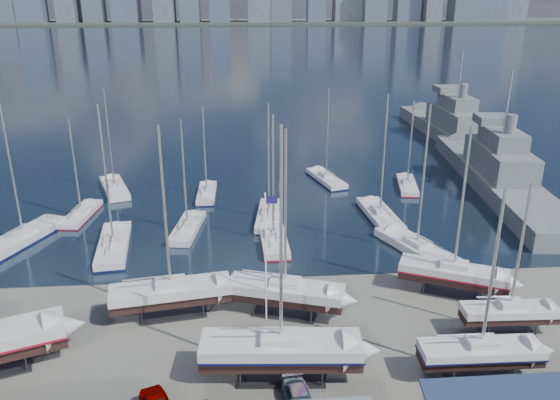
{
  "coord_description": "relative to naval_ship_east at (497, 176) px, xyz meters",
  "views": [
    {
      "loc": [
        -0.89,
        -46.56,
        25.32
      ],
      "look_at": [
        3.5,
        8.0,
        5.04
      ],
      "focal_mm": 35.0,
      "sensor_mm": 36.0,
      "label": 1
    }
  ],
  "objects": [
    {
      "name": "ground",
      "position": [
        -35.68,
        -34.29,
        -1.66
      ],
      "size": [
        1400.0,
        1400.0,
        0.0
      ],
      "primitive_type": "plane",
      "color": "#605E59",
      "rests_on": "ground"
    },
    {
      "name": "sailboat_moored_5",
      "position": [
        -40.91,
        -0.44,
        -1.36
      ],
      "size": [
        2.51,
        8.54,
        12.72
      ],
      "rotation": [
        0.0,
        0.0,
        1.56
      ],
      "color": "black",
      "rests_on": "water"
    },
    {
      "name": "sailboat_cradle_5",
      "position": [
        -19.92,
        -39.89,
        0.31
      ],
      "size": [
        8.7,
        2.61,
        14.14
      ],
      "rotation": [
        0.0,
        0.0,
        -0.02
      ],
      "color": "#2D2D33",
      "rests_on": "ground"
    },
    {
      "name": "sailboat_cradle_2",
      "position": [
        -42.47,
        -29.98,
        0.43
      ],
      "size": [
        10.39,
        4.38,
        16.41
      ],
      "rotation": [
        0.0,
        0.0,
        0.16
      ],
      "color": "#2D2D33",
      "rests_on": "ground"
    },
    {
      "name": "naval_ship_east",
      "position": [
        0.0,
        0.0,
        0.0
      ],
      "size": [
        11.76,
        44.03,
        17.92
      ],
      "rotation": [
        0.0,
        0.0,
        1.46
      ],
      "color": "#585C61",
      "rests_on": "water"
    },
    {
      "name": "sailboat_cradle_7",
      "position": [
        -15.34,
        -34.9,
        0.25
      ],
      "size": [
        7.67,
        2.4,
        12.68
      ],
      "rotation": [
        0.0,
        0.0,
        -0.04
      ],
      "color": "#2D2D33",
      "rests_on": "ground"
    },
    {
      "name": "sailboat_moored_7",
      "position": [
        -32.96,
        -9.39,
        -1.34
      ],
      "size": [
        3.97,
        10.1,
        14.85
      ],
      "rotation": [
        0.0,
        0.0,
        1.44
      ],
      "color": "black",
      "rests_on": "water"
    },
    {
      "name": "flagpole",
      "position": [
        -34.47,
        -31.45,
        4.79
      ],
      "size": [
        1.0,
        0.12,
        11.29
      ],
      "color": "white",
      "rests_on": "ground"
    },
    {
      "name": "sailboat_moored_6",
      "position": [
        -32.89,
        -16.08,
        -1.36
      ],
      "size": [
        2.98,
        10.03,
        14.91
      ],
      "rotation": [
        0.0,
        0.0,
        1.59
      ],
      "color": "black",
      "rests_on": "water"
    },
    {
      "name": "naval_ship_west",
      "position": [
        4.19,
        27.03,
        -0.0
      ],
      "size": [
        7.75,
        44.78,
        18.02
      ],
      "rotation": [
        0.0,
        0.0,
        1.58
      ],
      "color": "#585C61",
      "rests_on": "water"
    },
    {
      "name": "sailboat_moored_9",
      "position": [
        -17.9,
        -19.8,
        -1.34
      ],
      "size": [
        7.08,
        11.24,
        16.48
      ],
      "rotation": [
        0.0,
        0.0,
        1.97
      ],
      "color": "black",
      "rests_on": "water"
    },
    {
      "name": "sailboat_cradle_6",
      "position": [
        -17.48,
        -28.53,
        0.38
      ],
      "size": [
        9.8,
        6.54,
        15.52
      ],
      "rotation": [
        0.0,
        0.0,
        -0.44
      ],
      "color": "#2D2D33",
      "rests_on": "ground"
    },
    {
      "name": "sailboat_moored_1",
      "position": [
        -55.93,
        -6.91,
        -1.36
      ],
      "size": [
        3.44,
        8.81,
        12.83
      ],
      "rotation": [
        0.0,
        0.0,
        1.45
      ],
      "color": "black",
      "rests_on": "water"
    },
    {
      "name": "far_shore",
      "position": [
        -35.68,
        535.71,
        -0.56
      ],
      "size": [
        1400.0,
        80.0,
        2.2
      ],
      "primitive_type": "cube",
      "color": "#2D332D",
      "rests_on": "ground"
    },
    {
      "name": "sailboat_moored_11",
      "position": [
        -12.69,
        0.74,
        -1.36
      ],
      "size": [
        4.08,
        8.98,
        12.97
      ],
      "rotation": [
        0.0,
        0.0,
        1.37
      ],
      "color": "black",
      "rests_on": "water"
    },
    {
      "name": "sailboat_cradle_3",
      "position": [
        -33.92,
        -38.81,
        0.52
      ],
      "size": [
        11.59,
        4.03,
        18.22
      ],
      "rotation": [
        0.0,
        0.0,
        -0.07
      ],
      "color": "#2D2D33",
      "rests_on": "ground"
    },
    {
      "name": "sailboat_moored_0",
      "position": [
        -60.43,
        -13.73,
        -1.35
      ],
      "size": [
        7.16,
        11.57,
        16.77
      ],
      "rotation": [
        0.0,
        0.0,
        1.18
      ],
      "color": "black",
      "rests_on": "water"
    },
    {
      "name": "sailboat_moored_4",
      "position": [
        -42.58,
        -12.4,
        -1.34
      ],
      "size": [
        3.89,
        9.39,
        13.75
      ],
      "rotation": [
        0.0,
        0.0,
        1.42
      ],
      "color": "black",
      "rests_on": "water"
    },
    {
      "name": "sailboat_cradle_4",
      "position": [
        -32.89,
        -30.59,
        0.42
      ],
      "size": [
        10.22,
        5.72,
        16.07
      ],
      "rotation": [
        0.0,
        0.0,
        -0.32
      ],
      "color": "#2D2D33",
      "rests_on": "ground"
    },
    {
      "name": "sailboat_moored_2",
      "position": [
        -53.81,
        2.56,
        -1.34
      ],
      "size": [
        5.98,
        10.31,
        15.03
      ],
      "rotation": [
        0.0,
        0.0,
        1.91
      ],
      "color": "black",
      "rests_on": "water"
    },
    {
      "name": "sailboat_moored_10",
      "position": [
        -19.47,
        -10.34,
        -1.36
      ],
      "size": [
        3.71,
        10.83,
        15.92
      ],
      "rotation": [
        0.0,
        0.0,
        1.64
      ],
      "color": "black",
      "rests_on": "water"
    },
    {
      "name": "water",
      "position": [
        -35.68,
        275.71,
        -1.81
      ],
      "size": [
        1400.0,
        600.0,
        0.4
      ],
      "primitive_type": "cube",
      "color": "#182138",
      "rests_on": "ground"
    },
    {
      "name": "sailboat_moored_3",
      "position": [
        -50.06,
        -16.61,
        -1.35
      ],
      "size": [
        4.28,
        11.23,
        16.37
      ],
      "rotation": [
        0.0,
        0.0,
        1.68
      ],
      "color": "black",
      "rests_on": "water"
    },
    {
      "name": "sailboat_moored_8",
      "position": [
        -23.7,
        4.49,
        -1.36
      ],
      "size": [
        4.99,
        9.85,
        14.18
      ],
      "rotation": [
        0.0,
        0.0,
        1.83
      ],
      "color": "black",
      "rests_on": "water"
    }
  ]
}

